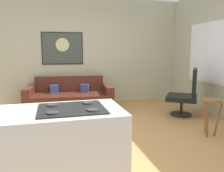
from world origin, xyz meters
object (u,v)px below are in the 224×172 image
at_px(bar_stool, 211,108).
at_px(wall_painting, 63,48).
at_px(couch, 70,99).
at_px(coffee_table, 76,105).
at_px(armchair, 186,94).

bearing_deg(bar_stool, wall_painting, 128.09).
relative_size(couch, wall_painting, 2.04).
xyz_separation_m(coffee_table, wall_painting, (-0.15, 1.63, 1.12)).
relative_size(couch, armchair, 2.01).
xyz_separation_m(couch, wall_painting, (-0.11, 0.54, 1.21)).
distance_m(bar_stool, wall_painting, 3.79).
bearing_deg(bar_stool, armchair, 75.78).
bearing_deg(wall_painting, armchair, -33.89).
distance_m(coffee_table, wall_painting, 1.98).
xyz_separation_m(couch, coffee_table, (0.04, -1.08, 0.09)).
height_order(bar_stool, wall_painting, wall_painting).
relative_size(couch, bar_stool, 3.30).
height_order(armchair, bar_stool, armchair).
height_order(coffee_table, bar_stool, bar_stool).
relative_size(coffee_table, wall_painting, 1.00).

